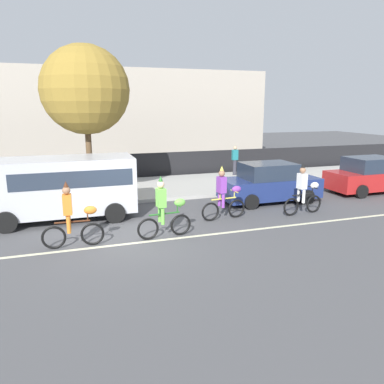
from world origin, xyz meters
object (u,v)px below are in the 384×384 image
(parade_cyclist_lime, at_px, (165,211))
(parked_van_silver, at_px, (63,184))
(parade_cyclist_purple, at_px, (224,196))
(parked_car_navy, at_px, (269,183))
(parked_car_red, at_px, (371,176))
(parade_cyclist_zebra, at_px, (304,192))
(pedestrian_onlooker, at_px, (235,160))
(parade_cyclist_orange, at_px, (73,219))

(parade_cyclist_lime, relative_size, parked_van_silver, 0.38)
(parade_cyclist_purple, relative_size, parked_van_silver, 0.38)
(parked_car_navy, bearing_deg, parked_van_silver, 179.40)
(parked_car_red, bearing_deg, parked_van_silver, -179.95)
(parade_cyclist_zebra, bearing_deg, parked_car_navy, 97.23)
(parked_car_navy, relative_size, parked_car_red, 1.00)
(parked_car_navy, distance_m, pedestrian_onlooker, 5.53)
(pedestrian_onlooker, bearing_deg, parade_cyclist_zebra, -95.25)
(parked_car_red, bearing_deg, parade_cyclist_zebra, -157.16)
(parade_cyclist_lime, distance_m, parade_cyclist_purple, 2.71)
(parade_cyclist_zebra, bearing_deg, parked_car_red, 22.84)
(parade_cyclist_purple, relative_size, parked_car_red, 0.47)
(pedestrian_onlooker, bearing_deg, parked_car_red, -50.33)
(parade_cyclist_orange, height_order, parade_cyclist_zebra, same)
(parade_cyclist_orange, relative_size, parade_cyclist_purple, 1.00)
(parade_cyclist_zebra, distance_m, pedestrian_onlooker, 7.53)
(parade_cyclist_orange, distance_m, parked_car_navy, 8.38)
(parade_cyclist_orange, distance_m, parade_cyclist_lime, 2.65)
(parked_van_silver, xyz_separation_m, parked_car_navy, (8.11, -0.09, -0.50))
(parade_cyclist_purple, bearing_deg, parked_car_red, 12.65)
(parked_van_silver, relative_size, pedestrian_onlooker, 3.09)
(parade_cyclist_purple, bearing_deg, parked_van_silver, 161.18)
(parade_cyclist_purple, xyz_separation_m, pedestrian_onlooker, (3.72, 7.17, 0.17))
(parade_cyclist_orange, height_order, parade_cyclist_purple, same)
(parade_cyclist_orange, distance_m, parked_car_red, 13.58)
(parade_cyclist_lime, bearing_deg, parked_car_navy, 29.09)
(parade_cyclist_purple, distance_m, parade_cyclist_zebra, 3.05)
(parade_cyclist_purple, height_order, parked_car_red, parade_cyclist_purple)
(parade_cyclist_orange, relative_size, parade_cyclist_zebra, 1.00)
(parked_van_silver, bearing_deg, parade_cyclist_zebra, -14.38)
(parked_van_silver, bearing_deg, parade_cyclist_lime, -45.97)
(parade_cyclist_lime, height_order, parked_van_silver, parked_van_silver)
(parked_van_silver, bearing_deg, pedestrian_onlooker, 30.59)
(parade_cyclist_orange, height_order, parked_van_silver, parked_van_silver)
(parade_cyclist_orange, height_order, pedestrian_onlooker, parade_cyclist_orange)
(parked_car_navy, height_order, pedestrian_onlooker, pedestrian_onlooker)
(parade_cyclist_lime, relative_size, parked_car_red, 0.47)
(parade_cyclist_lime, xyz_separation_m, parked_van_silver, (-2.89, 2.99, 0.44))
(parade_cyclist_lime, height_order, pedestrian_onlooker, parade_cyclist_lime)
(parade_cyclist_purple, height_order, parked_car_navy, parade_cyclist_purple)
(parade_cyclist_lime, xyz_separation_m, parked_car_navy, (5.22, 2.90, -0.06))
(parade_cyclist_lime, xyz_separation_m, parade_cyclist_zebra, (5.48, 0.84, 0.00))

